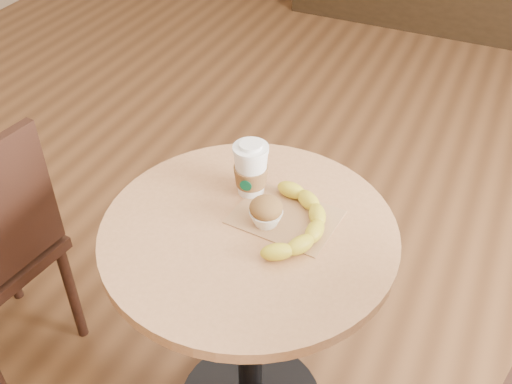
% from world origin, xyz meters
% --- Properties ---
extents(cafe_table, '(0.70, 0.70, 0.75)m').
position_xyz_m(cafe_table, '(-0.05, -0.04, 0.53)').
color(cafe_table, black).
rests_on(cafe_table, ground).
extents(kraft_bag, '(0.25, 0.20, 0.00)m').
position_xyz_m(kraft_bag, '(0.01, 0.04, 0.75)').
color(kraft_bag, '#AE7F54').
rests_on(kraft_bag, cafe_table).
extents(coffee_cup, '(0.09, 0.09, 0.15)m').
position_xyz_m(coffee_cup, '(-0.10, 0.09, 0.82)').
color(coffee_cup, white).
rests_on(coffee_cup, cafe_table).
extents(muffin, '(0.08, 0.08, 0.07)m').
position_xyz_m(muffin, '(-0.02, -0.00, 0.79)').
color(muffin, white).
rests_on(muffin, kraft_bag).
extents(banana, '(0.22, 0.31, 0.04)m').
position_xyz_m(banana, '(0.05, 0.01, 0.77)').
color(banana, gold).
rests_on(banana, kraft_bag).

